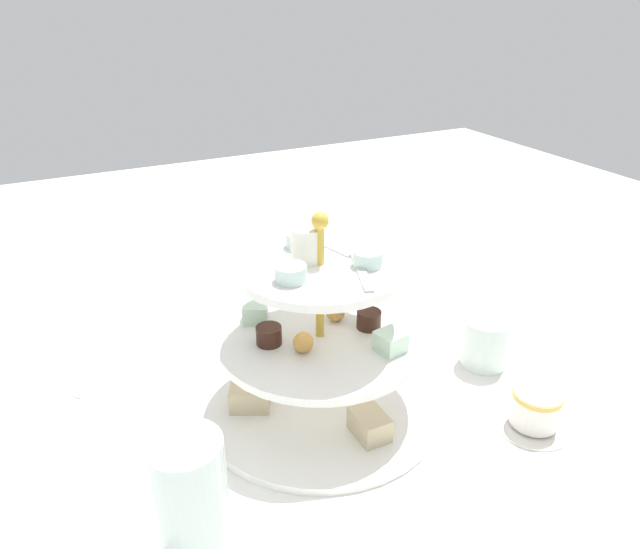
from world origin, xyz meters
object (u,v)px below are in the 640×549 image
teacup_with_saucer (535,410)px  water_glass_tall_right (191,501)px  water_glass_short_left (485,342)px  butter_knife_left (119,362)px  tiered_serving_stand (320,352)px

teacup_with_saucer → water_glass_tall_right: bearing=89.0°
water_glass_short_left → butter_knife_left: size_ratio=0.41×
tiered_serving_stand → teacup_with_saucer: size_ratio=3.37×
water_glass_short_left → teacup_with_saucer: water_glass_short_left is taller
tiered_serving_stand → water_glass_short_left: bearing=-94.7°
water_glass_tall_right → butter_knife_left: water_glass_tall_right is taller
water_glass_short_left → butter_knife_left: (0.23, 0.46, -0.03)m
water_glass_tall_right → butter_knife_left: 0.36m
tiered_serving_stand → water_glass_short_left: tiered_serving_stand is taller
water_glass_short_left → butter_knife_left: 0.51m
butter_knife_left → tiered_serving_stand: bearing=93.7°
teacup_with_saucer → butter_knife_left: 0.56m
teacup_with_saucer → water_glass_short_left: bearing=-15.1°
tiered_serving_stand → water_glass_tall_right: (-0.14, 0.20, -0.01)m
teacup_with_saucer → butter_knife_left: (0.36, 0.42, -0.02)m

